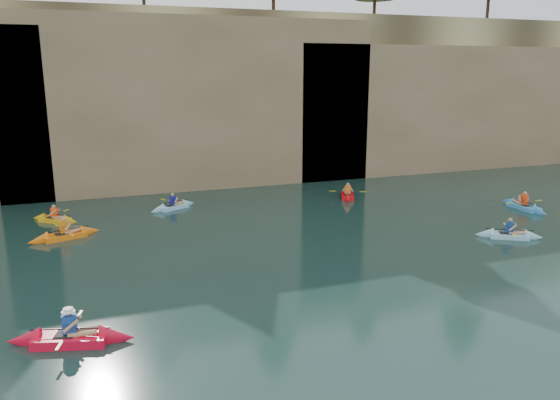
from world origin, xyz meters
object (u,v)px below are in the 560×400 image
object	(u,v)px
kayaker_ltblue_near	(509,235)
kayaker_orange	(65,235)
kayaker_red_far	(348,195)
main_kayaker	(71,338)

from	to	relation	value
kayaker_ltblue_near	kayaker_orange	bearing A→B (deg)	-169.25
kayaker_ltblue_near	kayaker_red_far	distance (m)	10.60
kayaker_orange	kayaker_ltblue_near	size ratio (longest dim) A/B	1.14
main_kayaker	kayaker_orange	distance (m)	10.87
kayaker_orange	kayaker_ltblue_near	xyz separation A→B (m)	(19.69, -7.09, -0.01)
main_kayaker	kayaker_red_far	bearing A→B (deg)	56.55
main_kayaker	kayaker_red_far	size ratio (longest dim) A/B	1.19
kayaker_orange	kayaker_ltblue_near	world-z (taller)	kayaker_orange
main_kayaker	kayaker_ltblue_near	distance (m)	19.70
kayaker_ltblue_near	kayaker_red_far	bearing A→B (deg)	139.06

